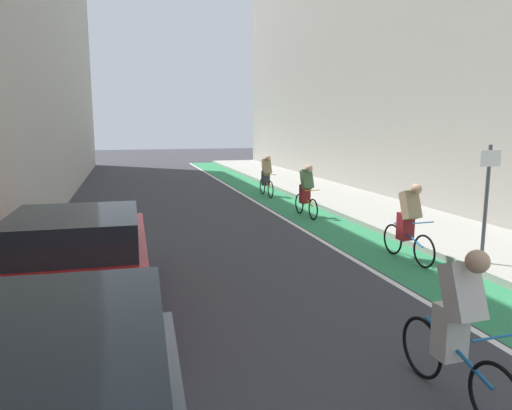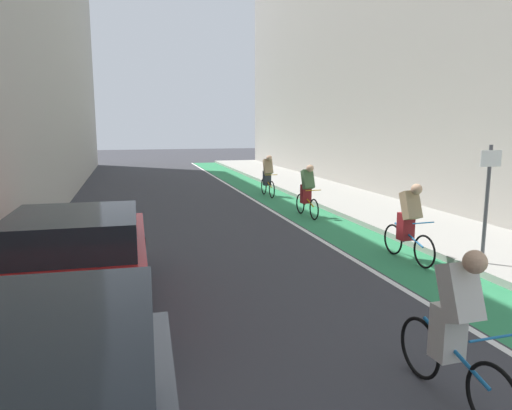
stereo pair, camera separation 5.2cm
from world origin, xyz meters
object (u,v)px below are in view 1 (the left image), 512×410
object	(u,v)px
cyclist_trailing	(306,190)
cyclist_lead	(458,325)
cyclist_far	(266,174)
cyclist_mid	(409,222)
parked_sedan_red	(78,262)
street_sign_post	(487,193)

from	to	relation	value
cyclist_trailing	cyclist_lead	bearing A→B (deg)	-102.54
cyclist_lead	cyclist_trailing	distance (m)	9.78
cyclist_trailing	cyclist_far	distance (m)	4.33
cyclist_far	cyclist_mid	bearing A→B (deg)	-88.45
parked_sedan_red	cyclist_lead	world-z (taller)	cyclist_lead
parked_sedan_red	street_sign_post	distance (m)	7.24
cyclist_trailing	street_sign_post	distance (m)	6.10
street_sign_post	cyclist_lead	bearing A→B (deg)	-133.31
street_sign_post	cyclist_mid	bearing A→B (deg)	137.25
street_sign_post	cyclist_far	bearing A→B (deg)	97.05
cyclist_far	street_sign_post	world-z (taller)	street_sign_post
cyclist_far	street_sign_post	xyz separation A→B (m)	(1.27, -10.25, 0.64)
cyclist_lead	street_sign_post	xyz separation A→B (m)	(3.42, 3.63, 0.68)
parked_sedan_red	cyclist_trailing	world-z (taller)	cyclist_trailing
parked_sedan_red	cyclist_lead	bearing A→B (deg)	-41.45
cyclist_trailing	street_sign_post	size ratio (longest dim) A/B	0.75
cyclist_mid	cyclist_far	world-z (taller)	cyclist_far
cyclist_lead	cyclist_mid	size ratio (longest dim) A/B	1.01
parked_sedan_red	street_sign_post	size ratio (longest dim) A/B	2.12
cyclist_lead	cyclist_far	distance (m)	14.04
cyclist_lead	street_sign_post	world-z (taller)	street_sign_post
cyclist_lead	cyclist_mid	bearing A→B (deg)	62.24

